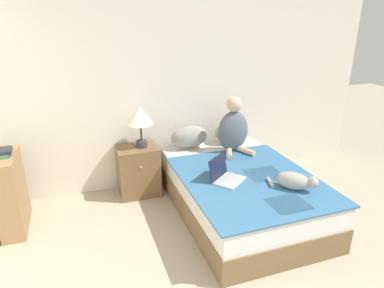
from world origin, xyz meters
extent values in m
cube|color=silver|center=(0.00, 3.53, 1.27)|extent=(5.49, 0.05, 2.55)
cube|color=brown|center=(0.34, 2.42, 0.14)|extent=(1.36, 2.10, 0.28)
cube|color=silver|center=(0.34, 2.42, 0.40)|extent=(1.34, 2.06, 0.24)
cube|color=teal|center=(0.34, 2.21, 0.53)|extent=(1.40, 1.68, 0.02)
cube|color=#B2BC70|center=(0.01, 2.45, 0.53)|extent=(0.25, 0.27, 0.01)
cube|color=#B2BC70|center=(0.44, 1.63, 0.53)|extent=(0.36, 0.32, 0.01)
cube|color=#B2BC70|center=(0.55, 2.25, 0.53)|extent=(0.39, 0.35, 0.01)
cube|color=#B2BC70|center=(0.60, 2.76, 0.53)|extent=(0.22, 0.22, 0.01)
ellipsoid|color=gray|center=(0.03, 3.30, 0.68)|extent=(0.49, 0.26, 0.29)
ellipsoid|color=gray|center=(0.65, 3.30, 0.68)|extent=(0.49, 0.26, 0.29)
ellipsoid|color=slate|center=(0.52, 3.01, 0.80)|extent=(0.40, 0.22, 0.53)
sphere|color=#DBB293|center=(0.52, 3.01, 1.15)|extent=(0.19, 0.19, 0.19)
cylinder|color=#DBB293|center=(0.41, 2.87, 0.57)|extent=(0.18, 0.29, 0.07)
cylinder|color=#DBB293|center=(0.63, 2.87, 0.57)|extent=(0.18, 0.29, 0.07)
ellipsoid|color=#A8A399|center=(0.65, 1.87, 0.63)|extent=(0.36, 0.37, 0.18)
sphere|color=#A8A399|center=(0.78, 1.74, 0.65)|extent=(0.11, 0.11, 0.11)
cone|color=#A8A399|center=(0.80, 1.76, 0.69)|extent=(0.05, 0.05, 0.05)
cone|color=#A8A399|center=(0.76, 1.71, 0.69)|extent=(0.05, 0.05, 0.05)
cylinder|color=#A8A399|center=(0.49, 2.03, 0.56)|extent=(0.09, 0.19, 0.04)
cube|color=#B7B7BC|center=(0.11, 2.22, 0.55)|extent=(0.41, 0.39, 0.02)
cube|color=black|center=(0.02, 2.34, 0.67)|extent=(0.30, 0.25, 0.24)
cube|color=brown|center=(-0.68, 3.26, 0.32)|extent=(0.51, 0.40, 0.64)
sphere|color=tan|center=(-0.68, 3.05, 0.46)|extent=(0.03, 0.03, 0.03)
cylinder|color=#38383D|center=(-0.62, 3.25, 0.68)|extent=(0.14, 0.14, 0.08)
cylinder|color=#38383D|center=(-0.62, 3.25, 0.83)|extent=(0.02, 0.02, 0.22)
cone|color=white|center=(-0.62, 3.25, 1.05)|extent=(0.32, 0.32, 0.21)
cube|color=#99754C|center=(-2.10, 2.95, 0.43)|extent=(0.23, 0.65, 0.86)
cube|color=#3D7A51|center=(-2.10, 2.94, 0.87)|extent=(0.16, 0.23, 0.03)
cube|color=#2D2D33|center=(-2.09, 2.96, 0.90)|extent=(0.18, 0.19, 0.03)
camera|label=1|loc=(-1.34, -0.70, 2.22)|focal=32.00mm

